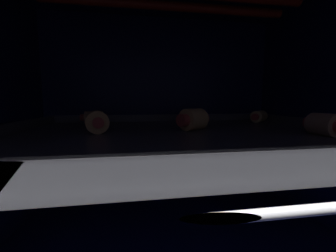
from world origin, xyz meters
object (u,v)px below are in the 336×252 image
object	(u,v)px
pig_in_blanket_mid_0	(94,117)
pig_in_blanket_mid_1	(259,116)
oven_rack_mid	(180,142)
pig_in_blanket_mid_2	(193,119)
pig_in_blanket_mid_3	(97,122)
pig_in_blanket_mid_5	(195,116)
baking_tray_mid	(180,135)
pig_in_blanket_mid_4	(325,124)

from	to	relation	value
pig_in_blanket_mid_0	pig_in_blanket_mid_1	bearing A→B (deg)	-3.90
oven_rack_mid	pig_in_blanket_mid_1	bearing A→B (deg)	30.80
oven_rack_mid	pig_in_blanket_mid_2	size ratio (longest dim) A/B	9.00
pig_in_blanket_mid_3	pig_in_blanket_mid_5	distance (cm)	18.08
pig_in_blanket_mid_0	pig_in_blanket_mid_2	world-z (taller)	pig_in_blanket_mid_2
baking_tray_mid	pig_in_blanket_mid_2	bearing A→B (deg)	38.19
pig_in_blanket_mid_2	pig_in_blanket_mid_4	world-z (taller)	pig_in_blanket_mid_2
pig_in_blanket_mid_1	pig_in_blanket_mid_3	bearing A→B (deg)	-161.81
pig_in_blanket_mid_4	pig_in_blanket_mid_5	xyz separation A→B (cm)	(-12.82, 14.70, 0.09)
oven_rack_mid	pig_in_blanket_mid_4	xyz separation A→B (cm)	(17.72, -5.36, 2.78)
pig_in_blanket_mid_1	pig_in_blanket_mid_5	size ratio (longest dim) A/B	0.92
pig_in_blanket_mid_1	pig_in_blanket_mid_4	world-z (taller)	pig_in_blanket_mid_4
baking_tray_mid	pig_in_blanket_mid_5	distance (cm)	10.72
pig_in_blanket_mid_2	pig_in_blanket_mid_4	size ratio (longest dim) A/B	1.07
oven_rack_mid	pig_in_blanket_mid_2	bearing A→B (deg)	38.19
baking_tray_mid	pig_in_blanket_mid_1	bearing A→B (deg)	30.80
pig_in_blanket_mid_3	pig_in_blanket_mid_4	size ratio (longest dim) A/B	0.88
pig_in_blanket_mid_1	pig_in_blanket_mid_3	xyz separation A→B (cm)	(-30.92, -10.16, 0.34)
pig_in_blanket_mid_2	oven_rack_mid	bearing A→B (deg)	-141.81
baking_tray_mid	pig_in_blanket_mid_5	world-z (taller)	pig_in_blanket_mid_5
pig_in_blanket_mid_0	pig_in_blanket_mid_3	xyz separation A→B (cm)	(2.88, -12.47, 0.33)
pig_in_blanket_mid_1	pig_in_blanket_mid_4	xyz separation A→B (cm)	(-1.81, -17.00, 0.23)
baking_tray_mid	pig_in_blanket_mid_3	bearing A→B (deg)	172.57
pig_in_blanket_mid_0	pig_in_blanket_mid_2	size ratio (longest dim) A/B	0.89
pig_in_blanket_mid_5	pig_in_blanket_mid_2	bearing A→B (deg)	-108.05
pig_in_blanket_mid_0	pig_in_blanket_mid_5	world-z (taller)	pig_in_blanket_mid_5
pig_in_blanket_mid_0	pig_in_blanket_mid_4	xyz separation A→B (cm)	(31.98, -19.31, 0.23)
oven_rack_mid	pig_in_blanket_mid_3	bearing A→B (deg)	172.57
baking_tray_mid	pig_in_blanket_mid_1	distance (cm)	22.80
pig_in_blanket_mid_2	pig_in_blanket_mid_3	size ratio (longest dim) A/B	1.21
baking_tray_mid	pig_in_blanket_mid_1	size ratio (longest dim) A/B	9.23
pig_in_blanket_mid_2	pig_in_blanket_mid_4	bearing A→B (deg)	-25.67
pig_in_blanket_mid_2	pig_in_blanket_mid_3	xyz separation A→B (cm)	(-13.88, -0.48, -0.10)
pig_in_blanket_mid_2	pig_in_blanket_mid_4	distance (cm)	16.90
pig_in_blanket_mid_5	baking_tray_mid	bearing A→B (deg)	-117.67
pig_in_blanket_mid_3	pig_in_blanket_mid_2	bearing A→B (deg)	1.97
oven_rack_mid	pig_in_blanket_mid_3	distance (cm)	11.84
pig_in_blanket_mid_0	pig_in_blanket_mid_2	bearing A→B (deg)	-35.59
oven_rack_mid	pig_in_blanket_mid_0	size ratio (longest dim) A/B	10.06
oven_rack_mid	pig_in_blanket_mid_2	xyz separation A→B (cm)	(2.49, 1.96, 2.98)
pig_in_blanket_mid_0	pig_in_blanket_mid_4	size ratio (longest dim) A/B	0.95
oven_rack_mid	baking_tray_mid	distance (cm)	0.95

